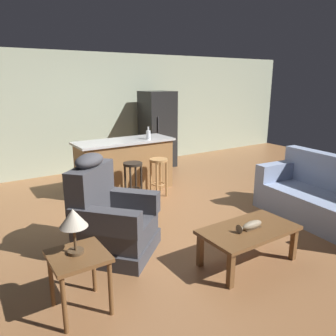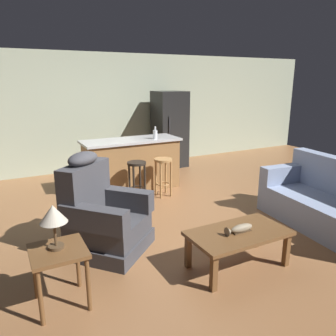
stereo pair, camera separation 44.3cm
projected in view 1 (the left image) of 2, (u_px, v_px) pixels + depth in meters
The scene contains 13 objects.
ground_plane at pixel (164, 213), 5.10m from camera, with size 12.00×12.00×0.00m.
back_wall at pixel (89, 113), 7.29m from camera, with size 12.00×0.05×2.60m.
coffee_table at pixel (249, 233), 3.64m from camera, with size 1.10×0.60×0.42m.
fish_figurine at pixel (250, 226), 3.58m from camera, with size 0.34×0.10×0.10m.
couch at pixel (325, 199), 4.74m from camera, with size 1.02×1.97×0.94m.
recliner_near_lamp at pixel (110, 219), 3.85m from camera, with size 1.19×1.19×1.20m.
end_table at pixel (79, 264), 2.84m from camera, with size 0.48×0.48×0.56m.
table_lamp at pixel (73, 220), 2.75m from camera, with size 0.24×0.24×0.41m.
kitchen_island at pixel (125, 165), 6.07m from camera, with size 1.80×0.70×0.95m.
bar_stool_left at pixel (133, 175), 5.48m from camera, with size 0.32×0.32×0.68m.
bar_stool_right at pixel (159, 170), 5.74m from camera, with size 0.32×0.32×0.68m.
refrigerator at pixel (158, 129), 7.70m from camera, with size 0.70×0.69×1.76m.
bottle_tall_green at pixel (148, 134), 6.01m from camera, with size 0.08×0.08×0.23m.
Camera 1 is at (-2.55, -4.00, 2.01)m, focal length 35.00 mm.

